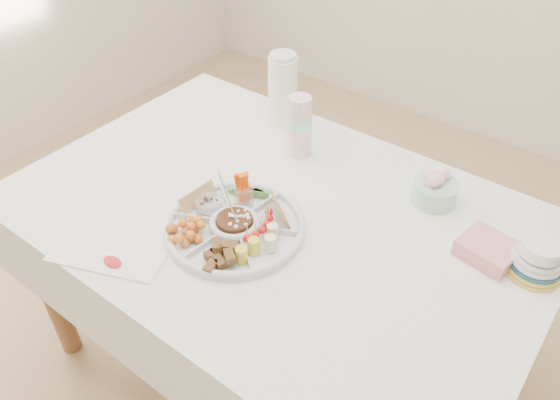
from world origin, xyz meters
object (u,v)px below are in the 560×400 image
Objects in this scene: party_tray at (235,225)px; thermos at (283,88)px; dining_table at (275,296)px; plate_stack at (537,259)px.

thermos is at bearing 114.10° from party_tray.
party_tray is (-0.03, -0.14, 0.40)m from dining_table.
plate_stack reaches higher than dining_table.
thermos is at bearing 168.07° from plate_stack.
thermos is 1.84× the size of plate_stack.
party_tray is 2.67× the size of plate_stack.
dining_table is 0.82m from plate_stack.
plate_stack is (0.67, 0.20, 0.42)m from dining_table.
dining_table is at bearing 76.54° from party_tray.
dining_table is 5.82× the size of thermos.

